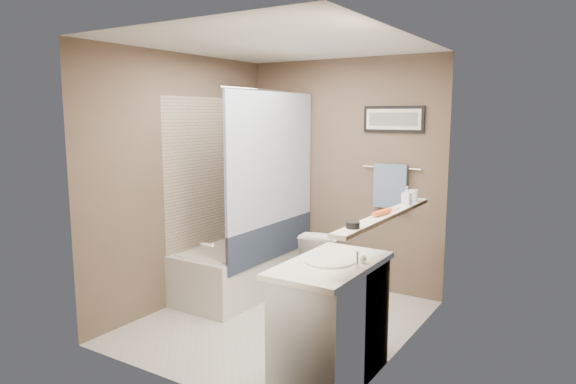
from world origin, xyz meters
The scene contains 32 objects.
ground centered at (0.00, 0.00, 0.00)m, with size 2.50×2.50×0.00m, color beige.
ceiling centered at (0.00, 0.00, 2.38)m, with size 2.20×2.50×0.04m, color silver.
wall_back centered at (0.00, 1.23, 1.20)m, with size 2.20×0.04×2.40m, color brown.
wall_front centered at (0.00, -1.23, 1.20)m, with size 2.20×0.04×2.40m, color brown.
wall_left centered at (-1.08, 0.00, 1.20)m, with size 0.04×2.50×2.40m, color brown.
wall_right centered at (1.08, 0.00, 1.20)m, with size 0.04×2.50×2.40m, color brown.
tile_surround centered at (-1.09, 0.50, 1.00)m, with size 0.02×1.55×2.00m, color tan.
curtain_rod centered at (-0.40, 0.50, 2.05)m, with size 0.02×0.02×1.55m, color silver.
curtain_upper centered at (-0.40, 0.50, 1.40)m, with size 0.03×1.45×1.28m, color silver.
curtain_lower centered at (-0.40, 0.50, 0.58)m, with size 0.03×1.45×0.36m, color #243043.
mirror centered at (1.09, -0.15, 1.62)m, with size 0.02×1.60×1.00m, color silver.
shelf centered at (1.04, -0.15, 1.10)m, with size 0.12×1.60×0.03m, color silver.
towel_bar centered at (0.55, 1.22, 1.30)m, with size 0.02×0.02×0.60m, color silver.
towel centered at (0.55, 1.20, 1.12)m, with size 0.34×0.05×0.44m, color #8FACD0.
art_frame centered at (0.55, 1.23, 1.78)m, with size 0.62×0.03×0.26m, color black.
art_mat centered at (0.55, 1.22, 1.78)m, with size 0.56×0.00×0.20m, color white.
art_image centered at (0.55, 1.22, 1.78)m, with size 0.50×0.00×0.13m, color #595959.
door centered at (0.55, -1.24, 1.00)m, with size 0.80×0.02×2.00m, color silver.
door_handle centered at (0.22, -1.19, 1.00)m, with size 0.02×0.02×0.10m, color silver.
bathtub centered at (-0.75, 0.46, 0.25)m, with size 0.70×1.50×0.50m, color silver.
tub_rim centered at (-0.75, 0.46, 0.50)m, with size 0.56×1.36×0.02m, color silver.
toilet centered at (0.04, 0.84, 0.35)m, with size 0.39×0.68×0.69m, color white.
vanity centered at (0.85, -0.65, 0.40)m, with size 0.50×0.90×0.80m, color silver.
countertop centered at (0.84, -0.65, 0.82)m, with size 0.54×0.96×0.04m, color silver.
sink_basin centered at (0.83, -0.65, 0.85)m, with size 0.34×0.34×0.01m, color silver.
faucet_spout centered at (1.03, -0.65, 0.89)m, with size 0.02×0.02×0.10m, color silver.
faucet_knob centered at (1.03, -0.55, 0.87)m, with size 0.05×0.05×0.05m, color silver.
candle_bowl_near centered at (1.04, -0.73, 1.14)m, with size 0.09×0.09×0.04m, color black.
hair_brush_front centered at (1.04, -0.24, 1.14)m, with size 0.04×0.04×0.22m, color orange.
pink_comb centered at (1.04, 0.01, 1.12)m, with size 0.03×0.16×0.01m, color pink.
glass_jar centered at (1.04, 0.44, 1.17)m, with size 0.08×0.08×0.10m, color silver.
soap_bottle centered at (1.04, 0.28, 1.19)m, with size 0.07×0.07×0.15m, color #999999.
Camera 1 is at (2.37, -3.64, 1.83)m, focal length 32.00 mm.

